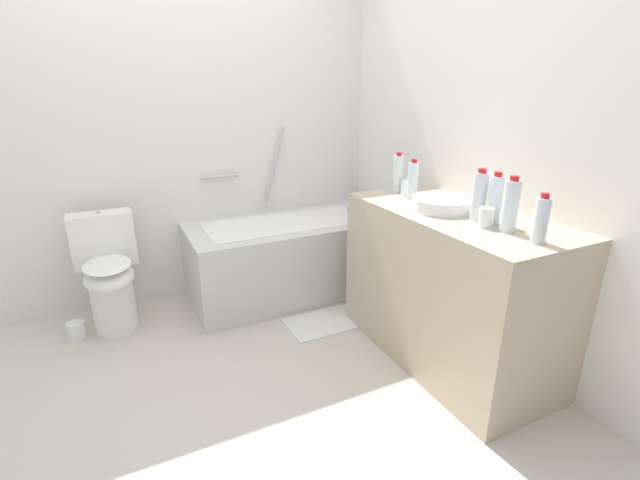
% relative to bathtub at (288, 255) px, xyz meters
% --- Properties ---
extents(ground_plane, '(4.12, 4.12, 0.00)m').
position_rel_bathtub_xyz_m(ground_plane, '(-0.75, -0.81, -0.30)').
color(ground_plane, beige).
extents(wall_back_tiled, '(3.52, 0.10, 2.48)m').
position_rel_bathtub_xyz_m(wall_back_tiled, '(-0.75, 0.40, 0.94)').
color(wall_back_tiled, white).
rests_on(wall_back_tiled, ground_plane).
extents(wall_right_mirror, '(0.10, 2.73, 2.48)m').
position_rel_bathtub_xyz_m(wall_right_mirror, '(0.86, -0.81, 0.94)').
color(wall_right_mirror, white).
rests_on(wall_right_mirror, ground_plane).
extents(bathtub, '(1.44, 0.70, 1.23)m').
position_rel_bathtub_xyz_m(bathtub, '(0.00, 0.00, 0.00)').
color(bathtub, silver).
rests_on(bathtub, ground_plane).
extents(toilet, '(0.38, 0.53, 0.76)m').
position_rel_bathtub_xyz_m(toilet, '(-1.23, 0.03, 0.07)').
color(toilet, white).
rests_on(toilet, ground_plane).
extents(vanity_counter, '(0.61, 1.28, 0.88)m').
position_rel_bathtub_xyz_m(vanity_counter, '(0.51, -1.18, 0.14)').
color(vanity_counter, tan).
rests_on(vanity_counter, ground_plane).
extents(sink_basin, '(0.32, 0.32, 0.07)m').
position_rel_bathtub_xyz_m(sink_basin, '(0.46, -1.11, 0.61)').
color(sink_basin, white).
rests_on(sink_basin, vanity_counter).
extents(sink_faucet, '(0.12, 0.15, 0.07)m').
position_rel_bathtub_xyz_m(sink_faucet, '(0.65, -1.11, 0.61)').
color(sink_faucet, silver).
rests_on(sink_faucet, vanity_counter).
extents(water_bottle_0, '(0.06, 0.06, 0.22)m').
position_rel_bathtub_xyz_m(water_bottle_0, '(0.48, -1.70, 0.68)').
color(water_bottle_0, silver).
rests_on(water_bottle_0, vanity_counter).
extents(water_bottle_1, '(0.07, 0.07, 0.26)m').
position_rel_bathtub_xyz_m(water_bottle_1, '(0.50, -1.33, 0.70)').
color(water_bottle_1, silver).
rests_on(water_bottle_1, vanity_counter).
extents(water_bottle_2, '(0.06, 0.06, 0.24)m').
position_rel_bathtub_xyz_m(water_bottle_2, '(0.47, -0.84, 0.69)').
color(water_bottle_2, silver).
rests_on(water_bottle_2, vanity_counter).
extents(water_bottle_3, '(0.07, 0.07, 0.25)m').
position_rel_bathtub_xyz_m(water_bottle_3, '(0.52, -1.41, 0.70)').
color(water_bottle_3, silver).
rests_on(water_bottle_3, vanity_counter).
extents(water_bottle_4, '(0.07, 0.07, 0.26)m').
position_rel_bathtub_xyz_m(water_bottle_4, '(0.49, -1.53, 0.70)').
color(water_bottle_4, silver).
rests_on(water_bottle_4, vanity_counter).
extents(water_bottle_5, '(0.06, 0.06, 0.25)m').
position_rel_bathtub_xyz_m(water_bottle_5, '(0.49, -0.66, 0.70)').
color(water_bottle_5, silver).
rests_on(water_bottle_5, vanity_counter).
extents(drinking_glass_0, '(0.07, 0.07, 0.09)m').
position_rel_bathtub_xyz_m(drinking_glass_0, '(0.45, -1.44, 0.63)').
color(drinking_glass_0, white).
rests_on(drinking_glass_0, vanity_counter).
extents(drinking_glass_1, '(0.07, 0.07, 0.09)m').
position_rel_bathtub_xyz_m(drinking_glass_1, '(0.51, -0.74, 0.63)').
color(drinking_glass_1, white).
rests_on(drinking_glass_1, vanity_counter).
extents(bath_mat, '(0.66, 0.33, 0.01)m').
position_rel_bathtub_xyz_m(bath_mat, '(0.11, -0.56, -0.30)').
color(bath_mat, white).
rests_on(bath_mat, ground_plane).
extents(toilet_paper_roll, '(0.11, 0.11, 0.11)m').
position_rel_bathtub_xyz_m(toilet_paper_roll, '(-1.46, -0.02, -0.25)').
color(toilet_paper_roll, white).
rests_on(toilet_paper_roll, ground_plane).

